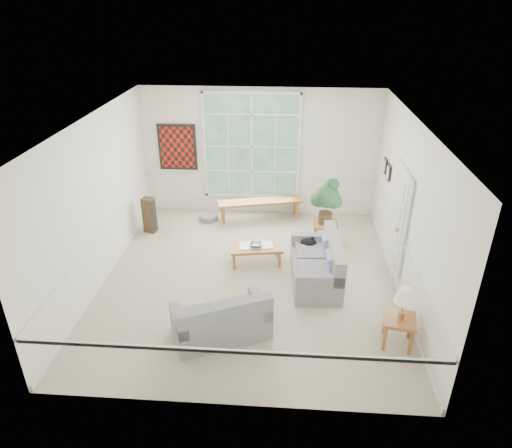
{
  "coord_description": "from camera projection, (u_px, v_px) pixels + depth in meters",
  "views": [
    {
      "loc": [
        0.63,
        -7.23,
        4.85
      ],
      "look_at": [
        0.1,
        0.2,
        1.05
      ],
      "focal_mm": 32.0,
      "sensor_mm": 36.0,
      "label": 1
    }
  ],
  "objects": [
    {
      "name": "wall_art",
      "position": [
        177.0,
        147.0,
        10.69
      ],
      "size": [
        0.9,
        0.06,
        1.1
      ],
      "primitive_type": "cube",
      "color": "maroon",
      "rests_on": "wall_back"
    },
    {
      "name": "ceiling",
      "position": [
        249.0,
        121.0,
        7.31
      ],
      "size": [
        5.5,
        6.0,
        0.02
      ],
      "primitive_type": "cube",
      "color": "white",
      "rests_on": "ground"
    },
    {
      "name": "houseplant",
      "position": [
        326.0,
        202.0,
        9.38
      ],
      "size": [
        0.63,
        0.63,
        0.98
      ],
      "primitive_type": null,
      "rotation": [
        0.0,
        0.0,
        -0.11
      ],
      "color": "#285733",
      "rests_on": "end_table"
    },
    {
      "name": "wall_frame_far",
      "position": [
        385.0,
        166.0,
        9.7
      ],
      "size": [
        0.04,
        0.26,
        0.32
      ],
      "primitive_type": "cube",
      "color": "black",
      "rests_on": "wall_right"
    },
    {
      "name": "loveseat_right",
      "position": [
        316.0,
        261.0,
        8.37
      ],
      "size": [
        0.92,
        1.66,
        0.87
      ],
      "primitive_type": "cube",
      "rotation": [
        0.0,
        0.0,
        0.05
      ],
      "color": "gray",
      "rests_on": "floor"
    },
    {
      "name": "end_table",
      "position": [
        325.0,
        233.0,
        9.73
      ],
      "size": [
        0.52,
        0.52,
        0.51
      ],
      "primitive_type": "cube",
      "rotation": [
        0.0,
        0.0,
        -0.02
      ],
      "color": "#9E612F",
      "rests_on": "floor"
    },
    {
      "name": "window_bench",
      "position": [
        260.0,
        210.0,
        10.83
      ],
      "size": [
        2.02,
        0.85,
        0.46
      ],
      "primitive_type": "cube",
      "rotation": [
        0.0,
        0.0,
        0.24
      ],
      "color": "#9E612F",
      "rests_on": "floor"
    },
    {
      "name": "pet_bed",
      "position": [
        209.0,
        217.0,
        10.85
      ],
      "size": [
        0.59,
        0.59,
        0.13
      ],
      "primitive_type": "cylinder",
      "rotation": [
        0.0,
        0.0,
        0.39
      ],
      "color": "gray",
      "rests_on": "floor"
    },
    {
      "name": "cat",
      "position": [
        308.0,
        242.0,
        8.84
      ],
      "size": [
        0.34,
        0.25,
        0.15
      ],
      "primitive_type": "ellipsoid",
      "rotation": [
        0.0,
        0.0,
        -0.11
      ],
      "color": "black",
      "rests_on": "loveseat_right"
    },
    {
      "name": "wall_back",
      "position": [
        260.0,
        153.0,
        10.65
      ],
      "size": [
        5.5,
        0.02,
        3.0
      ],
      "primitive_type": "cube",
      "color": "white",
      "rests_on": "ground"
    },
    {
      "name": "coffee_table",
      "position": [
        256.0,
        254.0,
        9.09
      ],
      "size": [
        1.09,
        0.71,
        0.38
      ],
      "primitive_type": "cube",
      "rotation": [
        0.0,
        0.0,
        0.16
      ],
      "color": "#9E612F",
      "rests_on": "floor"
    },
    {
      "name": "loveseat_front",
      "position": [
        221.0,
        315.0,
        7.05
      ],
      "size": [
        1.64,
        1.28,
        0.79
      ],
      "primitive_type": "cube",
      "rotation": [
        0.0,
        0.0,
        0.42
      ],
      "color": "gray",
      "rests_on": "floor"
    },
    {
      "name": "pewter_bowl",
      "position": [
        256.0,
        244.0,
        8.98
      ],
      "size": [
        0.32,
        0.32,
        0.07
      ],
      "primitive_type": "imported",
      "rotation": [
        0.0,
        0.0,
        -0.07
      ],
      "color": "#A0A0A6",
      "rests_on": "coffee_table"
    },
    {
      "name": "window_back",
      "position": [
        252.0,
        147.0,
        10.56
      ],
      "size": [
        2.3,
        0.08,
        2.4
      ],
      "primitive_type": "cube",
      "color": "white",
      "rests_on": "wall_back"
    },
    {
      "name": "wall_front",
      "position": [
        228.0,
        313.0,
        5.32
      ],
      "size": [
        5.5,
        0.02,
        3.0
      ],
      "primitive_type": "cube",
      "color": "white",
      "rests_on": "ground"
    },
    {
      "name": "door_sidelight",
      "position": [
        404.0,
        230.0,
        7.95
      ],
      "size": [
        0.08,
        0.26,
        1.9
      ],
      "primitive_type": "cube",
      "color": "white",
      "rests_on": "wall_right"
    },
    {
      "name": "wall_right",
      "position": [
        409.0,
        211.0,
        7.81
      ],
      "size": [
        0.02,
        6.0,
        3.0
      ],
      "primitive_type": "cube",
      "color": "white",
      "rests_on": "ground"
    },
    {
      "name": "entry_door",
      "position": [
        396.0,
        219.0,
        8.55
      ],
      "size": [
        0.08,
        0.9,
        2.1
      ],
      "primitive_type": "cube",
      "color": "white",
      "rests_on": "floor"
    },
    {
      "name": "floor",
      "position": [
        250.0,
        278.0,
        8.67
      ],
      "size": [
        5.5,
        6.0,
        0.01
      ],
      "primitive_type": "cube",
      "color": "#B1AA91",
      "rests_on": "ground"
    },
    {
      "name": "wall_frame_near",
      "position": [
        388.0,
        172.0,
        9.35
      ],
      "size": [
        0.04,
        0.26,
        0.32
      ],
      "primitive_type": "cube",
      "color": "black",
      "rests_on": "wall_right"
    },
    {
      "name": "table_lamp",
      "position": [
        403.0,
        304.0,
        6.71
      ],
      "size": [
        0.39,
        0.39,
        0.53
      ],
      "primitive_type": null,
      "rotation": [
        0.0,
        0.0,
        -0.3
      ],
      "color": "white",
      "rests_on": "side_table"
    },
    {
      "name": "floor_speaker",
      "position": [
        149.0,
        215.0,
        10.17
      ],
      "size": [
        0.3,
        0.26,
        0.81
      ],
      "primitive_type": "cube",
      "rotation": [
        0.0,
        0.0,
        -0.27
      ],
      "color": "#3D2E1C",
      "rests_on": "floor"
    },
    {
      "name": "wall_left",
      "position": [
        97.0,
        202.0,
        8.16
      ],
      "size": [
        0.02,
        6.0,
        3.0
      ],
      "primitive_type": "cube",
      "color": "white",
      "rests_on": "ground"
    },
    {
      "name": "side_table",
      "position": [
        398.0,
        331.0,
        6.94
      ],
      "size": [
        0.55,
        0.55,
        0.48
      ],
      "primitive_type": "cube",
      "rotation": [
        0.0,
        0.0,
        -0.18
      ],
      "color": "#9E612F",
      "rests_on": "floor"
    }
  ]
}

